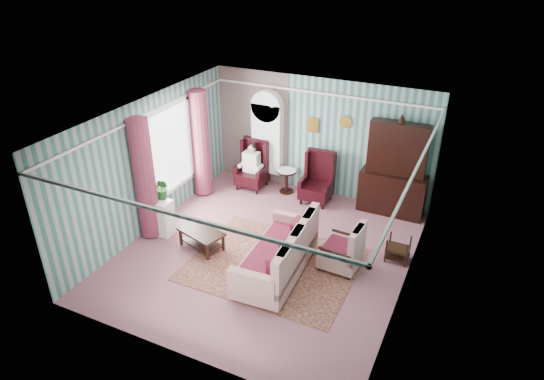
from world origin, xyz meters
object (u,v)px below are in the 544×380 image
at_px(wingback_left, 252,165).
at_px(sofa, 276,253).
at_px(dresser_hutch, 395,167).
at_px(plant_stand, 160,217).
at_px(nest_table, 398,249).
at_px(bookcase, 267,143).
at_px(round_side_table, 286,181).
at_px(floral_armchair, 341,247).
at_px(wingback_right, 317,179).
at_px(seated_woman, 252,167).
at_px(coffee_table, 202,239).

xyz_separation_m(wingback_left, sofa, (2.07, -3.00, -0.14)).
relative_size(dresser_hutch, plant_stand, 2.95).
xyz_separation_m(nest_table, plant_stand, (-4.87, -1.20, 0.13)).
height_order(dresser_hutch, sofa, dresser_hutch).
height_order(bookcase, round_side_table, bookcase).
height_order(wingback_left, floral_armchair, wingback_left).
height_order(dresser_hutch, floral_armchair, dresser_hutch).
relative_size(wingback_right, plant_stand, 1.56).
relative_size(plant_stand, floral_armchair, 0.88).
height_order(nest_table, floral_armchair, floral_armchair).
bearing_deg(bookcase, wingback_right, -14.57).
height_order(wingback_left, nest_table, wingback_left).
bearing_deg(plant_stand, sofa, -5.01).
xyz_separation_m(bookcase, plant_stand, (-1.05, -3.14, -0.72)).
bearing_deg(floral_armchair, round_side_table, 46.07).
relative_size(plant_stand, sofa, 0.36).
xyz_separation_m(dresser_hutch, nest_table, (0.57, -1.82, -0.91)).
bearing_deg(sofa, nest_table, -57.00).
relative_size(bookcase, wingback_left, 1.79).
bearing_deg(nest_table, bookcase, 153.08).
xyz_separation_m(wingback_left, floral_armchair, (3.11, -2.25, -0.17)).
bearing_deg(nest_table, wingback_left, 159.15).
relative_size(nest_table, floral_armchair, 0.59).
bearing_deg(wingback_right, bookcase, 165.43).
bearing_deg(nest_table, seated_woman, 159.15).
distance_m(wingback_left, floral_armchair, 3.84).
height_order(dresser_hutch, wingback_right, dresser_hutch).
height_order(dresser_hutch, plant_stand, dresser_hutch).
relative_size(nest_table, plant_stand, 0.68).
height_order(bookcase, seated_woman, bookcase).
height_order(wingback_right, floral_armchair, wingback_right).
relative_size(seated_woman, floral_armchair, 1.29).
xyz_separation_m(nest_table, floral_armchair, (-0.96, -0.70, 0.19)).
relative_size(seated_woman, round_side_table, 1.97).
bearing_deg(wingback_left, bookcase, 57.34).
height_order(wingback_right, nest_table, wingback_right).
height_order(wingback_left, seated_woman, wingback_left).
height_order(plant_stand, coffee_table, plant_stand).
distance_m(wingback_left, coffee_table, 2.90).
distance_m(dresser_hutch, plant_stand, 5.31).
height_order(wingback_right, seated_woman, wingback_right).
xyz_separation_m(seated_woman, floral_armchair, (3.11, -2.25, -0.13)).
relative_size(wingback_right, floral_armchair, 1.37).
bearing_deg(wingback_left, seated_woman, 0.00).
relative_size(bookcase, wingback_right, 1.79).
relative_size(wingback_right, seated_woman, 1.06).
height_order(bookcase, nest_table, bookcase).
bearing_deg(sofa, round_side_table, 17.40).
height_order(bookcase, plant_stand, bookcase).
distance_m(seated_woman, round_side_table, 0.96).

